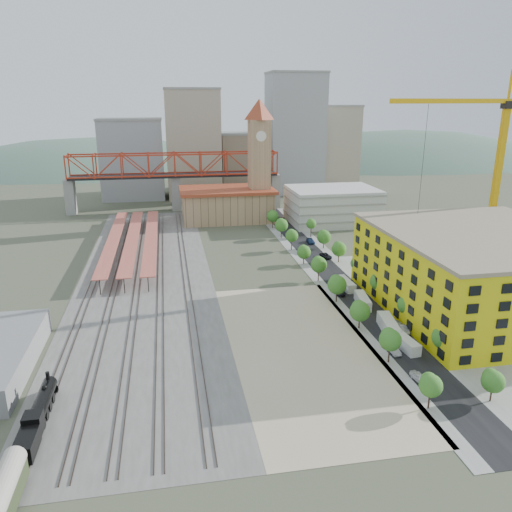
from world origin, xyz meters
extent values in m
plane|color=#474C38|center=(0.00, 0.00, 0.00)|extent=(400.00, 400.00, 0.00)
cube|color=#605E59|center=(-36.00, 17.50, 0.03)|extent=(36.00, 165.00, 0.06)
cube|color=tan|center=(-4.00, -31.50, 0.03)|extent=(28.00, 67.00, 0.06)
cube|color=black|center=(16.00, 15.00, 0.03)|extent=(12.00, 170.00, 0.06)
cube|color=gray|center=(10.50, 15.00, 0.02)|extent=(3.00, 170.00, 0.04)
cube|color=gray|center=(21.50, 15.00, 0.02)|extent=(3.00, 170.00, 0.04)
cube|color=gray|center=(45.00, -20.00, 0.03)|extent=(50.00, 90.00, 0.06)
cube|color=#382B23|center=(-50.72, 17.50, 0.15)|extent=(0.12, 160.00, 0.18)
cube|color=#382B23|center=(-49.28, 17.50, 0.15)|extent=(0.12, 160.00, 0.18)
cube|color=#382B23|center=(-44.72, 17.50, 0.15)|extent=(0.12, 160.00, 0.18)
cube|color=#382B23|center=(-43.28, 17.50, 0.15)|extent=(0.12, 160.00, 0.18)
cube|color=#382B23|center=(-38.72, 17.50, 0.15)|extent=(0.12, 160.00, 0.18)
cube|color=#382B23|center=(-37.28, 17.50, 0.15)|extent=(0.12, 160.00, 0.18)
cube|color=#382B23|center=(-32.72, 17.50, 0.15)|extent=(0.12, 160.00, 0.18)
cube|color=#382B23|center=(-31.28, 17.50, 0.15)|extent=(0.12, 160.00, 0.18)
cube|color=#382B23|center=(-25.72, 17.50, 0.15)|extent=(0.12, 160.00, 0.18)
cube|color=#382B23|center=(-24.28, 17.50, 0.15)|extent=(0.12, 160.00, 0.18)
cube|color=#C06249|center=(-47.00, 45.00, 4.00)|extent=(4.00, 80.00, 0.25)
cylinder|color=black|center=(-47.00, 45.00, 2.00)|extent=(0.24, 0.24, 4.00)
cube|color=#C06249|center=(-41.00, 45.00, 4.00)|extent=(4.00, 80.00, 0.25)
cylinder|color=black|center=(-41.00, 45.00, 2.00)|extent=(0.24, 0.24, 4.00)
cube|color=#C06249|center=(-35.00, 45.00, 4.00)|extent=(4.00, 80.00, 0.25)
cylinder|color=black|center=(-35.00, 45.00, 2.00)|extent=(0.24, 0.24, 4.00)
cube|color=tan|center=(-5.00, 82.00, 6.00)|extent=(36.00, 22.00, 12.00)
cube|color=#933920|center=(-5.00, 82.00, 12.50)|extent=(38.00, 24.00, 1.20)
cube|color=tan|center=(8.00, 80.00, 20.00)|extent=(8.00, 8.00, 40.00)
pyramid|color=#933920|center=(8.00, 80.00, 48.00)|extent=(12.00, 12.00, 8.00)
cylinder|color=white|center=(8.00, 75.90, 34.00)|extent=(4.00, 0.30, 4.00)
cube|color=silver|center=(36.00, 70.00, 7.00)|extent=(34.00, 26.00, 14.00)
cube|color=gray|center=(-70.00, 105.00, 7.50)|extent=(4.00, 6.00, 15.00)
cube|color=gray|center=(20.00, 105.00, 7.50)|extent=(4.00, 6.00, 15.00)
cube|color=gray|center=(-25.00, 105.00, 7.50)|extent=(4.00, 6.00, 15.00)
cube|color=black|center=(-25.00, 105.00, 15.50)|extent=(90.00, 9.00, 1.00)
cube|color=yellow|center=(42.00, -20.00, 9.00)|extent=(44.00, 50.00, 18.00)
cube|color=gray|center=(42.00, -20.00, 18.40)|extent=(44.60, 50.60, 0.80)
cube|color=#9EA0A3|center=(-45.00, 140.00, 19.00)|extent=(30.00, 25.00, 38.00)
cube|color=#B2A58C|center=(-15.00, 135.00, 26.00)|extent=(26.00, 22.00, 52.00)
cube|color=gray|center=(12.00, 150.00, 15.00)|extent=(24.00, 24.00, 30.00)
cube|color=#9EA0A3|center=(38.00, 140.00, 30.00)|extent=(28.00, 22.00, 60.00)
cube|color=#B2A58C|center=(62.00, 145.00, 22.00)|extent=(22.00, 20.00, 44.00)
cube|color=brown|center=(-2.00, 160.00, 13.00)|extent=(20.00, 20.00, 26.00)
ellipsoid|color=#4C6B59|center=(-80.00, 260.00, -68.00)|extent=(396.00, 216.00, 180.00)
ellipsoid|color=#4C6B59|center=(40.00, 260.00, -92.00)|extent=(484.00, 264.00, 220.00)
ellipsoid|color=#4C6B59|center=(160.00, 260.00, -70.00)|extent=(418.00, 228.00, 190.00)
cylinder|color=black|center=(-50.00, -45.32, 2.22)|extent=(2.31, 11.10, 2.31)
cube|color=black|center=(-50.00, -51.33, 2.41)|extent=(2.59, 2.78, 2.96)
cylinder|color=black|center=(-50.00, -40.69, 3.89)|extent=(0.65, 0.65, 1.48)
sphere|color=black|center=(-50.00, -43.47, 3.42)|extent=(0.93, 0.93, 0.93)
cone|color=black|center=(-50.00, -39.02, 0.83)|extent=(2.41, 1.48, 2.41)
cube|color=black|center=(-50.00, -55.50, 1.85)|extent=(2.59, 5.55, 2.59)
cube|color=gold|center=(62.04, 7.10, 22.57)|extent=(1.60, 1.60, 45.13)
cube|color=black|center=(62.04, 7.10, 46.14)|extent=(2.51, 2.51, 2.01)
cube|color=gold|center=(43.44, 2.93, 47.14)|extent=(37.45, 9.50, 1.20)
cube|color=gold|center=(62.04, 7.10, 51.15)|extent=(0.50, 0.50, 8.02)
cube|color=silver|center=(16.00, -35.04, 1.20)|extent=(3.21, 8.98, 2.40)
cube|color=silver|center=(16.00, -27.79, 1.37)|extent=(4.20, 10.28, 2.73)
cube|color=silver|center=(16.00, -13.24, 1.21)|extent=(3.63, 9.10, 2.42)
cube|color=silver|center=(16.00, -1.52, 1.18)|extent=(2.55, 8.69, 2.36)
imported|color=silver|center=(13.00, -47.12, 0.69)|extent=(2.20, 4.27, 1.39)
imported|color=#A6A6AB|center=(13.00, -36.83, 0.69)|extent=(1.64, 4.24, 1.38)
imported|color=black|center=(13.00, -5.16, 0.69)|extent=(2.70, 5.13, 1.38)
imported|color=navy|center=(13.00, 30.91, 0.69)|extent=(2.59, 4.95, 1.37)
imported|color=#BDBDBD|center=(19.00, -26.40, 0.70)|extent=(2.19, 4.29, 1.40)
imported|color=#A8A9AE|center=(19.00, -28.51, 0.70)|extent=(1.53, 4.24, 1.39)
imported|color=black|center=(19.00, 24.62, 0.71)|extent=(3.09, 5.43, 1.43)
imported|color=navy|center=(19.00, 41.90, 0.80)|extent=(2.56, 5.64, 1.60)
camera|label=1|loc=(-29.03, -118.11, 47.40)|focal=35.00mm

